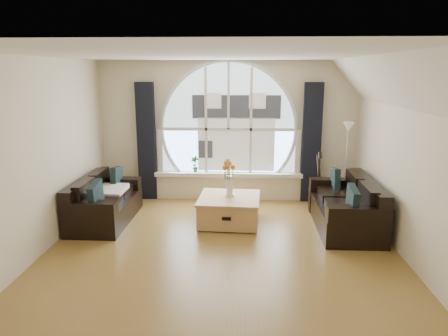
{
  "coord_description": "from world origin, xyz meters",
  "views": [
    {
      "loc": [
        0.3,
        -5.28,
        2.51
      ],
      "look_at": [
        0.0,
        0.9,
        1.05
      ],
      "focal_mm": 33.24,
      "sensor_mm": 36.0,
      "label": 1
    }
  ],
  "objects_px": {
    "coffee_chest": "(229,209)",
    "floor_lamp": "(346,165)",
    "vase_flowers": "(230,173)",
    "guitar": "(318,179)",
    "sofa_left": "(105,199)",
    "potted_plant": "(195,164)",
    "sofa_right": "(345,204)"
  },
  "relations": [
    {
      "from": "coffee_chest",
      "to": "floor_lamp",
      "type": "xyz_separation_m",
      "value": [
        2.13,
        0.94,
        0.55
      ]
    },
    {
      "from": "vase_flowers",
      "to": "guitar",
      "type": "xyz_separation_m",
      "value": [
        1.63,
        0.93,
        -0.31
      ]
    },
    {
      "from": "sofa_left",
      "to": "vase_flowers",
      "type": "bearing_deg",
      "value": 3.24
    },
    {
      "from": "guitar",
      "to": "floor_lamp",
      "type": "bearing_deg",
      "value": -26.79
    },
    {
      "from": "coffee_chest",
      "to": "vase_flowers",
      "type": "xyz_separation_m",
      "value": [
        0.0,
        0.07,
        0.6
      ]
    },
    {
      "from": "floor_lamp",
      "to": "guitar",
      "type": "relative_size",
      "value": 1.51
    },
    {
      "from": "sofa_left",
      "to": "potted_plant",
      "type": "bearing_deg",
      "value": 45.03
    },
    {
      "from": "floor_lamp",
      "to": "vase_flowers",
      "type": "bearing_deg",
      "value": -157.54
    },
    {
      "from": "vase_flowers",
      "to": "potted_plant",
      "type": "xyz_separation_m",
      "value": [
        -0.73,
        1.25,
        -0.13
      ]
    },
    {
      "from": "vase_flowers",
      "to": "potted_plant",
      "type": "relative_size",
      "value": 2.18
    },
    {
      "from": "coffee_chest",
      "to": "guitar",
      "type": "relative_size",
      "value": 0.95
    },
    {
      "from": "vase_flowers",
      "to": "coffee_chest",
      "type": "bearing_deg",
      "value": -93.0
    },
    {
      "from": "sofa_left",
      "to": "floor_lamp",
      "type": "height_order",
      "value": "floor_lamp"
    },
    {
      "from": "sofa_right",
      "to": "coffee_chest",
      "type": "height_order",
      "value": "sofa_right"
    },
    {
      "from": "guitar",
      "to": "potted_plant",
      "type": "xyz_separation_m",
      "value": [
        -2.36,
        0.32,
        0.18
      ]
    },
    {
      "from": "sofa_left",
      "to": "sofa_right",
      "type": "height_order",
      "value": "sofa_right"
    },
    {
      "from": "sofa_right",
      "to": "guitar",
      "type": "distance_m",
      "value": 1.17
    },
    {
      "from": "potted_plant",
      "to": "vase_flowers",
      "type": "bearing_deg",
      "value": -59.78
    },
    {
      "from": "sofa_left",
      "to": "potted_plant",
      "type": "distance_m",
      "value": 1.95
    },
    {
      "from": "coffee_chest",
      "to": "guitar",
      "type": "xyz_separation_m",
      "value": [
        1.63,
        0.99,
        0.28
      ]
    },
    {
      "from": "guitar",
      "to": "potted_plant",
      "type": "distance_m",
      "value": 2.38
    },
    {
      "from": "guitar",
      "to": "potted_plant",
      "type": "height_order",
      "value": "guitar"
    },
    {
      "from": "sofa_right",
      "to": "vase_flowers",
      "type": "height_order",
      "value": "vase_flowers"
    },
    {
      "from": "sofa_right",
      "to": "guitar",
      "type": "bearing_deg",
      "value": 103.52
    },
    {
      "from": "floor_lamp",
      "to": "coffee_chest",
      "type": "bearing_deg",
      "value": -156.09
    },
    {
      "from": "sofa_left",
      "to": "coffee_chest",
      "type": "height_order",
      "value": "sofa_left"
    },
    {
      "from": "sofa_left",
      "to": "guitar",
      "type": "xyz_separation_m",
      "value": [
        3.73,
        1.02,
        0.13
      ]
    },
    {
      "from": "coffee_chest",
      "to": "guitar",
      "type": "bearing_deg",
      "value": 34.53
    },
    {
      "from": "coffee_chest",
      "to": "vase_flowers",
      "type": "distance_m",
      "value": 0.6
    },
    {
      "from": "coffee_chest",
      "to": "potted_plant",
      "type": "xyz_separation_m",
      "value": [
        -0.73,
        1.32,
        0.47
      ]
    },
    {
      "from": "floor_lamp",
      "to": "potted_plant",
      "type": "bearing_deg",
      "value": 172.53
    },
    {
      "from": "guitar",
      "to": "sofa_right",
      "type": "bearing_deg",
      "value": -98.38
    }
  ]
}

